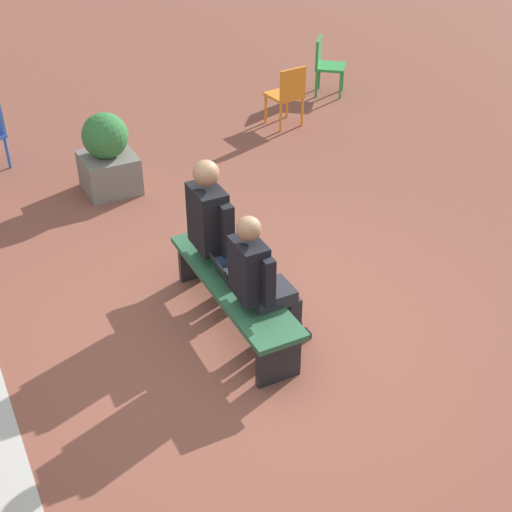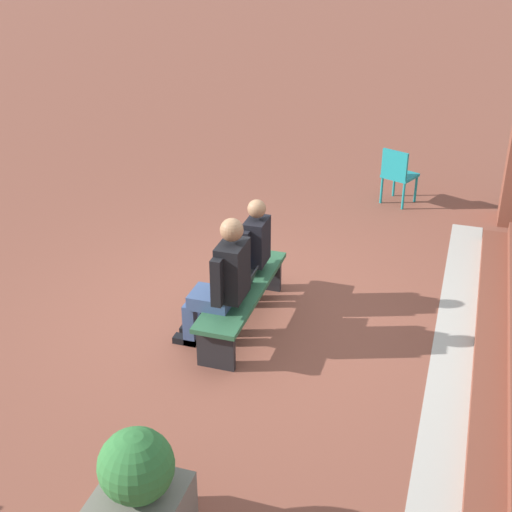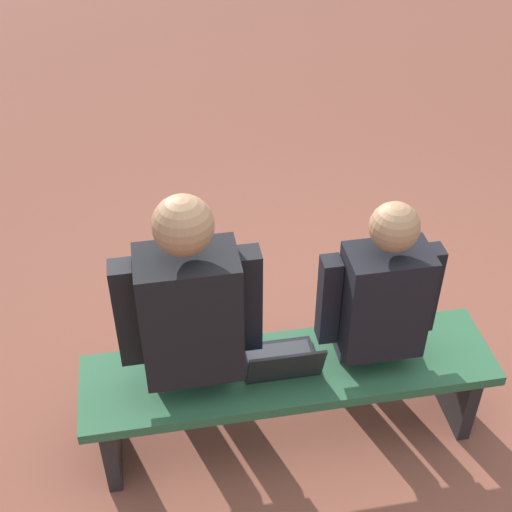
{
  "view_description": "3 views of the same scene",
  "coord_description": "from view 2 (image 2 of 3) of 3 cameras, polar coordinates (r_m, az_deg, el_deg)",
  "views": [
    {
      "loc": [
        -4.27,
        2.08,
        3.96
      ],
      "look_at": [
        0.21,
        -0.2,
        0.61
      ],
      "focal_mm": 50.0,
      "sensor_mm": 36.0,
      "label": 1
    },
    {
      "loc": [
        6.21,
        2.08,
        4.07
      ],
      "look_at": [
        0.01,
        0.12,
        0.75
      ],
      "focal_mm": 50.0,
      "sensor_mm": 36.0,
      "label": 2
    },
    {
      "loc": [
        0.68,
        2.08,
        2.75
      ],
      "look_at": [
        0.24,
        -0.44,
        0.71
      ],
      "focal_mm": 50.0,
      "sensor_mm": 36.0,
      "label": 3
    }
  ],
  "objects": [
    {
      "name": "laptop",
      "position": [
        7.27,
        -1.1,
        -2.32
      ],
      "size": [
        0.32,
        0.29,
        0.21
      ],
      "color": "black",
      "rests_on": "bench"
    },
    {
      "name": "planter",
      "position": [
        5.15,
        -9.35,
        -18.21
      ],
      "size": [
        0.6,
        0.6,
        0.94
      ],
      "color": "#6B665B",
      "rests_on": "ground"
    },
    {
      "name": "ground_plane",
      "position": [
        7.71,
        -0.86,
        -4.78
      ],
      "size": [
        60.0,
        60.0,
        0.0
      ],
      "primitive_type": "plane",
      "color": "brown"
    },
    {
      "name": "person_adult",
      "position": [
        6.87,
        -2.76,
        -1.93
      ],
      "size": [
        0.58,
        0.73,
        1.4
      ],
      "color": "#384C75",
      "rests_on": "ground"
    },
    {
      "name": "bench",
      "position": [
        7.38,
        -1.08,
        -3.15
      ],
      "size": [
        1.8,
        0.44,
        0.45
      ],
      "color": "#285638",
      "rests_on": "ground"
    },
    {
      "name": "plastic_chair_near_bench_right",
      "position": [
        10.49,
        11.27,
        6.54
      ],
      "size": [
        0.55,
        0.55,
        0.84
      ],
      "color": "teal",
      "rests_on": "ground"
    },
    {
      "name": "person_student",
      "position": [
        7.54,
        -0.68,
        0.47
      ],
      "size": [
        0.5,
        0.63,
        1.28
      ],
      "color": "#232328",
      "rests_on": "ground"
    },
    {
      "name": "concrete_strip",
      "position": [
        7.28,
        15.37,
        -7.99
      ],
      "size": [
        6.57,
        0.4,
        0.01
      ],
      "primitive_type": "cube",
      "color": "#A8A399",
      "rests_on": "ground"
    }
  ]
}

